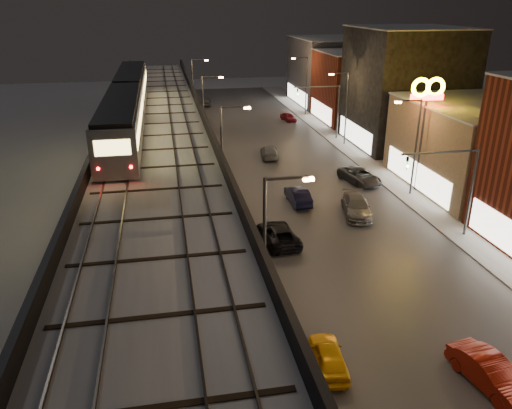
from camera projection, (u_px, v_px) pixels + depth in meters
road_surface at (301, 187)px, 48.98m from camera, size 17.00×120.00×0.06m
sidewalk_right at (396, 180)px, 50.67m from camera, size 4.00×120.00×0.14m
under_viaduct_pavement at (162, 196)px, 46.68m from camera, size 11.00×120.00×0.06m
elevated_viaduct at (158, 147)px, 41.69m from camera, size 9.00×100.00×6.30m
viaduct_trackbed at (157, 138)px, 41.51m from camera, size 8.40×100.00×0.32m
viaduct_parapet_streetside at (209, 130)px, 42.11m from camera, size 0.30×100.00×1.10m
viaduct_parapet_far at (102, 134)px, 40.63m from camera, size 0.30×100.00×1.10m
building_c at (478, 146)px, 47.53m from camera, size 12.20×15.20×8.16m
building_d at (405, 88)px, 60.95m from camera, size 12.20×13.20×14.16m
building_e at (361, 87)px, 74.44m from camera, size 12.20×12.20×10.16m
building_f at (331, 71)px, 86.99m from camera, size 12.20×16.20×11.16m
streetlight_left_1 at (270, 246)px, 25.65m from camera, size 2.57×0.28×9.00m
streetlight_left_2 at (225, 151)px, 42.02m from camera, size 2.57×0.28×9.00m
streetlight_right_2 at (414, 141)px, 44.94m from camera, size 2.56×0.28×9.00m
streetlight_left_3 at (205, 109)px, 58.39m from camera, size 2.57×0.28×9.00m
streetlight_right_3 at (345, 104)px, 61.32m from camera, size 2.56×0.28×9.00m
streetlight_left_4 at (194, 85)px, 74.77m from camera, size 2.57×0.28×9.00m
streetlight_right_4 at (305, 82)px, 77.69m from camera, size 2.56×0.28×9.00m
traffic_light_rig_a at (459, 182)px, 36.88m from camera, size 6.10×0.34×7.00m
traffic_light_rig_b at (330, 105)px, 64.17m from camera, size 6.10×0.34×7.00m
subway_train at (128, 101)px, 46.06m from camera, size 2.92×34.97×3.48m
car_taxi at (328, 357)px, 24.58m from camera, size 1.98×4.01×1.32m
car_near_white at (298, 196)px, 44.67m from camera, size 1.58×4.42×1.45m
car_mid_silver at (278, 235)px, 37.33m from camera, size 2.81×5.33×1.43m
car_mid_dark at (269, 152)px, 57.79m from camera, size 2.37×4.78×1.33m
car_far_white at (206, 102)px, 86.52m from camera, size 2.15×4.26×1.39m
car_onc_silver at (490, 374)px, 23.35m from camera, size 2.32×4.67×1.47m
car_onc_dark at (360, 176)px, 49.65m from camera, size 3.57×5.65×1.45m
car_onc_white at (357, 207)px, 42.20m from camera, size 3.20×5.59×1.53m
car_onc_red at (288, 117)px, 75.36m from camera, size 2.08×3.83×1.24m
sign_mcdonalds at (427, 99)px, 44.67m from camera, size 3.17×0.45×10.69m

